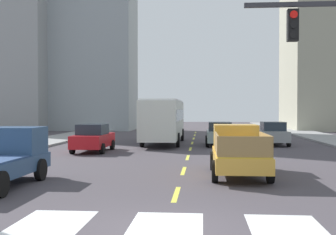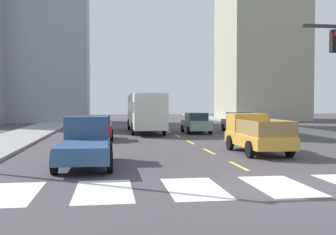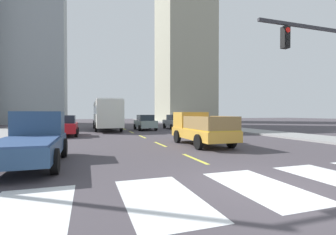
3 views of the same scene
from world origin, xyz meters
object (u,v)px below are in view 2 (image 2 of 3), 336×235
object	(u,v)px
pickup_dark	(86,143)
sedan_mid	(238,122)
pickup_stakebed	(255,134)
sedan_near_right	(196,123)
sedan_near_left	(98,127)
city_bus	(145,110)

from	to	relation	value
pickup_dark	sedan_mid	xyz separation A→B (m)	(12.05, 17.46, -0.06)
pickup_stakebed	sedan_near_right	distance (m)	13.52
sedan_near_left	city_bus	bearing A→B (deg)	59.14
pickup_dark	sedan_mid	size ratio (longest dim) A/B	1.18
pickup_stakebed	sedan_mid	size ratio (longest dim) A/B	1.18
city_bus	sedan_near_left	world-z (taller)	city_bus
sedan_mid	sedan_near_left	xyz separation A→B (m)	(-11.86, -5.88, 0.00)
pickup_stakebed	sedan_near_left	xyz separation A→B (m)	(-8.17, 8.43, -0.08)
pickup_stakebed	sedan_near_left	size ratio (longest dim) A/B	1.18
pickup_dark	sedan_near_right	distance (m)	18.56
sedan_mid	sedan_near_left	distance (m)	13.24
pickup_stakebed	sedan_near_left	world-z (taller)	pickup_stakebed
sedan_near_right	city_bus	bearing A→B (deg)	163.79
sedan_near_right	sedan_mid	distance (m)	3.97
pickup_stakebed	pickup_dark	xyz separation A→B (m)	(-8.36, -3.15, -0.02)
city_bus	sedan_mid	xyz separation A→B (m)	(8.06, -0.59, -1.09)
city_bus	sedan_near_left	distance (m)	7.59
pickup_dark	sedan_mid	distance (m)	21.22
pickup_stakebed	sedan_near_right	xyz separation A→B (m)	(-0.20, 13.52, -0.08)
pickup_dark	city_bus	distance (m)	18.52
sedan_near_right	sedan_mid	world-z (taller)	same
sedan_near_right	sedan_near_left	size ratio (longest dim) A/B	1.00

